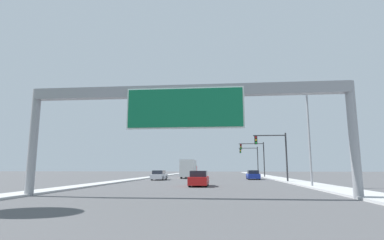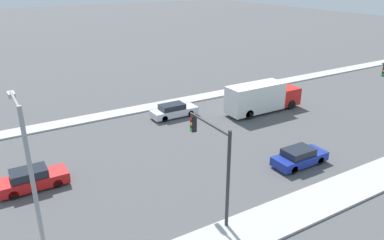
{
  "view_description": "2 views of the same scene",
  "coord_description": "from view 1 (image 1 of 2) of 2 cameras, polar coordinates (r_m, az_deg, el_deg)",
  "views": [
    {
      "loc": [
        2.22,
        -0.29,
        1.75
      ],
      "look_at": [
        0.0,
        22.31,
        5.39
      ],
      "focal_mm": 28.0,
      "sensor_mm": 36.0,
      "label": 1
    },
    {
      "loc": [
        24.55,
        27.04,
        13.8
      ],
      "look_at": [
        0.69,
        41.45,
        2.75
      ],
      "focal_mm": 35.0,
      "sensor_mm": 36.0,
      "label": 2
    }
  ],
  "objects": [
    {
      "name": "sidewalk_right",
      "position": [
        60.99,
        14.36,
        -10.41
      ],
      "size": [
        3.0,
        120.0,
        0.15
      ],
      "color": "#BABABA",
      "rests_on": "ground"
    },
    {
      "name": "car_far_right",
      "position": [
        47.76,
        11.54,
        -10.24
      ],
      "size": [
        1.78,
        4.47,
        1.4
      ],
      "color": "navy",
      "rests_on": "ground"
    },
    {
      "name": "truck_box_primary",
      "position": [
        53.06,
        -0.59,
        -9.29
      ],
      "size": [
        2.3,
        8.74,
        3.12
      ],
      "color": "red",
      "rests_on": "ground"
    },
    {
      "name": "traffic_light_far_intersection",
      "position": [
        68.67,
        11.31,
        -6.8
      ],
      "size": [
        4.21,
        0.32,
        6.45
      ],
      "color": "#2D2D30",
      "rests_on": "ground"
    },
    {
      "name": "traffic_light_near_intersection",
      "position": [
        38.95,
        15.63,
        -5.33
      ],
      "size": [
        4.1,
        0.32,
        6.1
      ],
      "color": "#2D2D30",
      "rests_on": "ground"
    },
    {
      "name": "car_far_left",
      "position": [
        29.59,
        1.33,
        -11.15
      ],
      "size": [
        1.75,
        4.49,
        1.48
      ],
      "color": "red",
      "rests_on": "ground"
    },
    {
      "name": "street_lamp_right",
      "position": [
        29.84,
        20.7,
        -1.37
      ],
      "size": [
        2.84,
        0.28,
        9.28
      ],
      "color": "gray",
      "rests_on": "ground"
    },
    {
      "name": "car_mid_right",
      "position": [
        45.17,
        -6.28,
        -10.45
      ],
      "size": [
        1.72,
        4.8,
        1.39
      ],
      "color": "silver",
      "rests_on": "ground"
    },
    {
      "name": "traffic_light_mid_block",
      "position": [
        58.72,
        12.1,
        -6.24
      ],
      "size": [
        4.77,
        0.32,
        6.65
      ],
      "color": "#2D2D30",
      "rests_on": "ground"
    },
    {
      "name": "sign_gantry",
      "position": [
        18.72,
        -1.31,
        2.47
      ],
      "size": [
        20.44,
        0.73,
        6.91
      ],
      "color": "gray",
      "rests_on": "ground"
    },
    {
      "name": "median_strip_left",
      "position": [
        61.69,
        -6.65,
        -10.62
      ],
      "size": [
        2.0,
        120.0,
        0.15
      ],
      "color": "#BABABA",
      "rests_on": "ground"
    }
  ]
}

